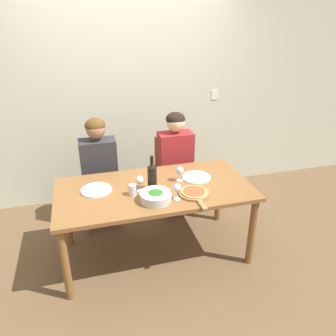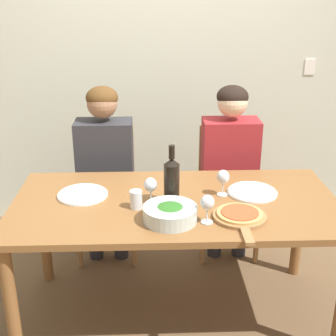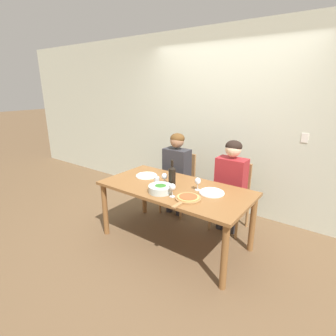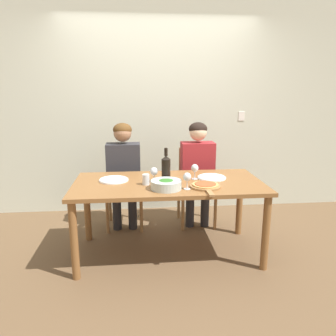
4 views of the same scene
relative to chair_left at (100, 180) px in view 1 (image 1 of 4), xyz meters
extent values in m
plane|color=brown|center=(0.45, -0.78, -0.50)|extent=(40.00, 40.00, 0.00)
cube|color=beige|center=(0.45, 0.54, 0.85)|extent=(10.00, 0.05, 2.70)
cube|color=white|center=(1.55, 0.51, 0.75)|extent=(0.08, 0.01, 0.12)
cube|color=brown|center=(0.45, -0.78, 0.23)|extent=(1.79, 0.88, 0.04)
cylinder|color=brown|center=(-0.39, -1.16, -0.14)|extent=(0.07, 0.07, 0.70)
cylinder|color=brown|center=(1.28, -1.16, -0.14)|extent=(0.07, 0.07, 0.70)
cylinder|color=brown|center=(-0.39, -0.40, -0.14)|extent=(0.07, 0.07, 0.70)
cylinder|color=brown|center=(1.28, -0.40, -0.14)|extent=(0.07, 0.07, 0.70)
cube|color=#9E7042|center=(0.00, -0.07, -0.05)|extent=(0.42, 0.42, 0.04)
cube|color=#9E7042|center=(0.00, 0.12, 0.19)|extent=(0.38, 0.03, 0.44)
cylinder|color=#9E7042|center=(-0.19, -0.26, -0.28)|extent=(0.04, 0.04, 0.43)
cylinder|color=#9E7042|center=(0.19, -0.26, -0.28)|extent=(0.04, 0.04, 0.43)
cylinder|color=#9E7042|center=(-0.19, 0.12, -0.28)|extent=(0.04, 0.04, 0.43)
cylinder|color=#9E7042|center=(0.19, 0.12, -0.28)|extent=(0.04, 0.04, 0.43)
cube|color=#9E7042|center=(0.86, -0.07, -0.05)|extent=(0.42, 0.42, 0.04)
cube|color=#9E7042|center=(0.86, 0.12, 0.19)|extent=(0.38, 0.03, 0.44)
cylinder|color=#9E7042|center=(0.67, -0.26, -0.28)|extent=(0.04, 0.04, 0.43)
cylinder|color=#9E7042|center=(1.05, -0.26, -0.28)|extent=(0.04, 0.04, 0.43)
cylinder|color=#9E7042|center=(0.67, 0.12, -0.28)|extent=(0.04, 0.04, 0.43)
cylinder|color=#9E7042|center=(1.05, 0.12, -0.28)|extent=(0.04, 0.04, 0.43)
cylinder|color=#28282D|center=(-0.09, -0.15, -0.26)|extent=(0.10, 0.10, 0.46)
cylinder|color=#28282D|center=(0.09, -0.15, -0.26)|extent=(0.10, 0.10, 0.46)
cube|color=#2D2D33|center=(0.00, -0.09, 0.24)|extent=(0.38, 0.22, 0.54)
cylinder|color=#2D2D33|center=(-0.20, -0.34, 0.09)|extent=(0.07, 0.31, 0.14)
cylinder|color=#2D2D33|center=(0.20, -0.34, 0.09)|extent=(0.07, 0.31, 0.14)
sphere|color=#9E7051|center=(0.00, -0.09, 0.63)|extent=(0.20, 0.20, 0.20)
ellipsoid|color=#563819|center=(0.00, -0.08, 0.66)|extent=(0.21, 0.21, 0.15)
cylinder|color=#28282D|center=(0.77, -0.15, -0.26)|extent=(0.10, 0.10, 0.46)
cylinder|color=#28282D|center=(0.95, -0.15, -0.26)|extent=(0.10, 0.10, 0.46)
cube|color=maroon|center=(0.86, -0.09, 0.24)|extent=(0.38, 0.22, 0.54)
cylinder|color=maroon|center=(0.66, -0.34, 0.09)|extent=(0.07, 0.31, 0.14)
cylinder|color=maroon|center=(1.06, -0.34, 0.09)|extent=(0.07, 0.31, 0.14)
sphere|color=beige|center=(0.86, -0.09, 0.63)|extent=(0.20, 0.20, 0.20)
ellipsoid|color=black|center=(0.86, -0.08, 0.66)|extent=(0.21, 0.21, 0.15)
cylinder|color=black|center=(0.42, -0.81, 0.36)|extent=(0.08, 0.08, 0.23)
cone|color=black|center=(0.42, -0.81, 0.49)|extent=(0.08, 0.08, 0.03)
cylinder|color=black|center=(0.42, -0.81, 0.54)|extent=(0.03, 0.03, 0.07)
cylinder|color=silver|center=(0.41, -1.01, 0.28)|extent=(0.27, 0.27, 0.08)
ellipsoid|color=#2D6B23|center=(0.41, -1.01, 0.29)|extent=(0.22, 0.22, 0.09)
cylinder|color=white|center=(-0.07, -0.69, 0.25)|extent=(0.28, 0.28, 0.01)
torus|color=white|center=(-0.07, -0.69, 0.26)|extent=(0.28, 0.28, 0.02)
cylinder|color=white|center=(0.89, -0.70, 0.25)|extent=(0.28, 0.28, 0.01)
torus|color=white|center=(0.89, -0.70, 0.26)|extent=(0.28, 0.28, 0.02)
cylinder|color=#9E7042|center=(0.76, -0.99, 0.25)|extent=(0.27, 0.27, 0.02)
cube|color=#9E7042|center=(0.76, -1.20, 0.25)|extent=(0.04, 0.14, 0.02)
cylinder|color=tan|center=(0.76, -0.99, 0.27)|extent=(0.23, 0.23, 0.01)
cylinder|color=#AD4C28|center=(0.76, -0.99, 0.28)|extent=(0.19, 0.19, 0.01)
cylinder|color=silver|center=(0.31, -0.81, 0.25)|extent=(0.06, 0.06, 0.01)
cylinder|color=silver|center=(0.31, -0.81, 0.29)|extent=(0.01, 0.01, 0.07)
ellipsoid|color=silver|center=(0.31, -0.81, 0.36)|extent=(0.07, 0.07, 0.08)
ellipsoid|color=maroon|center=(0.31, -0.81, 0.34)|extent=(0.06, 0.06, 0.03)
cylinder|color=silver|center=(0.71, -0.71, 0.25)|extent=(0.06, 0.06, 0.01)
cylinder|color=silver|center=(0.71, -0.71, 0.29)|extent=(0.01, 0.01, 0.07)
ellipsoid|color=silver|center=(0.71, -0.71, 0.36)|extent=(0.07, 0.07, 0.08)
ellipsoid|color=maroon|center=(0.71, -0.71, 0.34)|extent=(0.06, 0.06, 0.03)
cylinder|color=silver|center=(0.59, -1.03, 0.25)|extent=(0.06, 0.06, 0.01)
cylinder|color=silver|center=(0.59, -1.03, 0.29)|extent=(0.01, 0.01, 0.07)
ellipsoid|color=silver|center=(0.59, -1.03, 0.36)|extent=(0.07, 0.07, 0.08)
ellipsoid|color=maroon|center=(0.59, -1.03, 0.34)|extent=(0.06, 0.06, 0.03)
cylinder|color=silver|center=(0.23, -0.86, 0.29)|extent=(0.07, 0.07, 0.10)
camera|label=1|loc=(-0.13, -3.36, 1.69)|focal=35.00mm
camera|label=2|loc=(0.32, -3.09, 1.35)|focal=50.00mm
camera|label=3|loc=(2.09, -3.15, 1.39)|focal=28.00mm
camera|label=4|loc=(0.16, -3.76, 1.10)|focal=35.00mm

